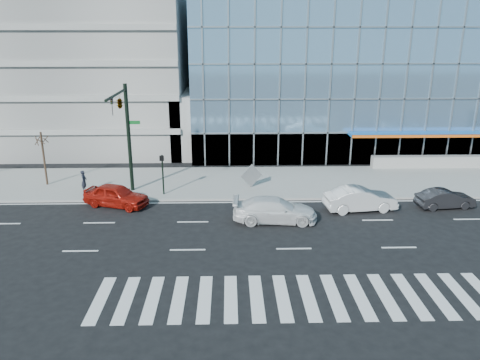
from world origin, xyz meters
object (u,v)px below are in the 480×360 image
object	(u,v)px
red_sedan	(116,195)
tilted_panel	(251,176)
white_suv	(275,210)
pedestrian	(84,181)
white_sedan	(360,199)
ped_signal_post	(162,169)
dark_sedan	(445,199)
traffic_signal	(123,115)
street_tree_near	(41,139)

from	to	relation	value
red_sedan	tilted_panel	distance (m)	10.22
white_suv	pedestrian	size ratio (longest dim) A/B	3.29
white_sedan	red_sedan	size ratio (longest dim) A/B	1.06
ped_signal_post	white_sedan	size ratio (longest dim) A/B	0.61
ped_signal_post	red_sedan	distance (m)	3.85
white_sedan	tilted_panel	distance (m)	8.59
dark_sedan	pedestrian	bearing A→B (deg)	75.59
traffic_signal	tilted_panel	world-z (taller)	traffic_signal
tilted_panel	traffic_signal	bearing A→B (deg)	168.07
street_tree_near	tilted_panel	bearing A→B (deg)	-3.66
street_tree_near	white_suv	size ratio (longest dim) A/B	0.79
traffic_signal	ped_signal_post	world-z (taller)	traffic_signal
ped_signal_post	white_suv	size ratio (longest dim) A/B	0.56
traffic_signal	red_sedan	distance (m)	5.63
traffic_signal	white_suv	bearing A→B (deg)	-23.90
tilted_panel	street_tree_near	bearing A→B (deg)	152.57
dark_sedan	tilted_panel	size ratio (longest dim) A/B	3.05
dark_sedan	white_suv	bearing A→B (deg)	93.51
street_tree_near	white_sedan	xyz separation A→B (m)	(23.28, -5.70, -2.97)
traffic_signal	tilted_panel	bearing A→B (deg)	11.83
pedestrian	tilted_panel	distance (m)	12.64
traffic_signal	tilted_panel	size ratio (longest dim) A/B	6.15
dark_sedan	pedestrian	world-z (taller)	pedestrian
white_sedan	ped_signal_post	bearing A→B (deg)	70.24
dark_sedan	tilted_panel	bearing A→B (deg)	65.38
ped_signal_post	pedestrian	size ratio (longest dim) A/B	1.83
ped_signal_post	street_tree_near	distance (m)	9.97
traffic_signal	white_sedan	world-z (taller)	traffic_signal
white_sedan	white_suv	bearing A→B (deg)	99.67
traffic_signal	street_tree_near	xyz separation A→B (m)	(-7.00, 2.93, -2.39)
ped_signal_post	street_tree_near	bearing A→B (deg)	164.94
pedestrian	white_suv	bearing A→B (deg)	-111.52
tilted_panel	pedestrian	bearing A→B (deg)	159.53
ped_signal_post	red_sedan	xyz separation A→B (m)	(-3.03, -1.93, -1.36)
street_tree_near	dark_sedan	bearing A→B (deg)	-10.39
pedestrian	traffic_signal	bearing A→B (deg)	-107.36
dark_sedan	pedestrian	distance (m)	26.11
pedestrian	tilted_panel	xyz separation A→B (m)	(12.62, 0.73, 0.10)
street_tree_near	white_suv	world-z (taller)	street_tree_near
white_suv	red_sedan	xyz separation A→B (m)	(-10.82, 2.99, 0.00)
street_tree_near	white_sedan	world-z (taller)	street_tree_near
white_suv	pedestrian	distance (m)	14.96
street_tree_near	pedestrian	size ratio (longest dim) A/B	2.59
pedestrian	tilted_panel	world-z (taller)	tilted_panel
tilted_panel	dark_sedan	bearing A→B (deg)	-41.95
traffic_signal	pedestrian	world-z (taller)	traffic_signal
white_sedan	dark_sedan	xyz separation A→B (m)	(6.03, 0.32, -0.15)
street_tree_near	white_sedan	bearing A→B (deg)	-13.76
white_suv	tilted_panel	bearing A→B (deg)	13.21
street_tree_near	tilted_panel	size ratio (longest dim) A/B	3.25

